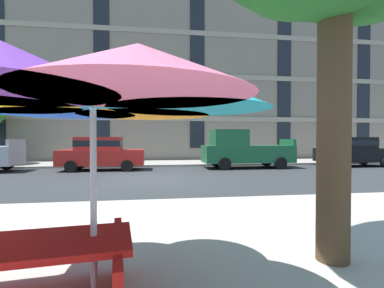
# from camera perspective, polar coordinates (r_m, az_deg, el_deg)

# --- Properties ---
(ground_plane) EXTENTS (120.00, 120.00, 0.00)m
(ground_plane) POSITION_cam_1_polar(r_m,az_deg,el_deg) (11.80, -8.67, -7.12)
(ground_plane) COLOR #2D3033
(sidewalk_far) EXTENTS (56.00, 3.60, 0.12)m
(sidewalk_far) POSITION_cam_1_polar(r_m,az_deg,el_deg) (18.55, -8.48, -3.96)
(sidewalk_far) COLOR #9E998E
(sidewalk_far) RESTS_ON ground
(apartment_building) EXTENTS (41.54, 12.08, 12.80)m
(apartment_building) POSITION_cam_1_polar(r_m,az_deg,el_deg) (27.09, -8.41, 11.08)
(apartment_building) COLOR gray
(apartment_building) RESTS_ON ground
(sedan_red) EXTENTS (4.40, 1.98, 1.78)m
(sedan_red) POSITION_cam_1_polar(r_m,az_deg,el_deg) (15.64, -18.09, -1.66)
(sedan_red) COLOR #B21E19
(sedan_red) RESTS_ON ground
(pickup_green) EXTENTS (5.10, 2.12, 2.20)m
(pickup_green) POSITION_cam_1_polar(r_m,az_deg,el_deg) (16.24, 10.44, -1.26)
(pickup_green) COLOR #195933
(pickup_green) RESTS_ON ground
(sedan_black) EXTENTS (4.40, 1.98, 1.78)m
(sedan_black) POSITION_cam_1_polar(r_m,az_deg,el_deg) (19.62, 30.17, -1.21)
(sedan_black) COLOR black
(sedan_black) RESTS_ON ground
(patio_umbrella) EXTENTS (3.38, 3.14, 2.39)m
(patio_umbrella) POSITION_cam_1_polar(r_m,az_deg,el_deg) (2.78, -19.66, 10.74)
(patio_umbrella) COLOR silver
(patio_umbrella) RESTS_ON ground
(picnic_table) EXTENTS (1.97, 1.72, 0.77)m
(picnic_table) POSITION_cam_1_polar(r_m,az_deg,el_deg) (3.04, -30.99, -22.04)
(picnic_table) COLOR red
(picnic_table) RESTS_ON ground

